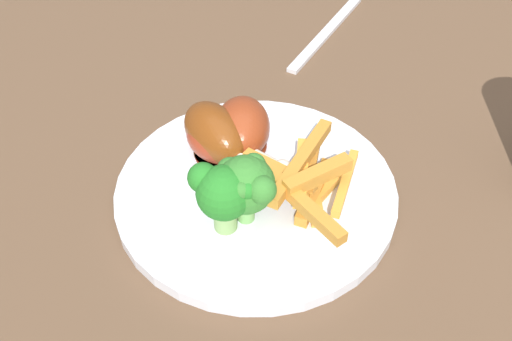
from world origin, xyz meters
TOP-DOWN VIEW (x-y plane):
  - dining_table at (0.00, 0.00)m, footprint 0.93×0.84m
  - dinner_plate at (0.05, 0.04)m, footprint 0.25×0.25m
  - broccoli_floret_front at (0.02, 0.05)m, footprint 0.06×0.05m
  - broccoli_floret_middle at (0.01, 0.07)m, footprint 0.05×0.05m
  - carrot_fries_pile at (0.04, -0.01)m, footprint 0.14×0.10m
  - chicken_drumstick_near at (0.09, 0.07)m, footprint 0.13×0.09m
  - chicken_drumstick_far at (0.09, 0.06)m, footprint 0.10×0.10m
  - chicken_drumstick_extra at (0.10, 0.04)m, footprint 0.12×0.06m
  - fork at (0.31, -0.08)m, footprint 0.16×0.12m

SIDE VIEW (x-z plane):
  - dining_table at x=0.00m, z-range 0.26..1.00m
  - fork at x=0.31m, z-range 0.75..0.75m
  - dinner_plate at x=0.05m, z-range 0.75..0.76m
  - chicken_drumstick_far at x=0.09m, z-range 0.76..0.80m
  - carrot_fries_pile at x=0.04m, z-range 0.76..0.80m
  - chicken_drumstick_extra at x=0.10m, z-range 0.76..0.81m
  - chicken_drumstick_near at x=0.09m, z-range 0.76..0.81m
  - broccoli_floret_middle at x=0.01m, z-range 0.77..0.83m
  - broccoli_floret_front at x=0.02m, z-range 0.77..0.83m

